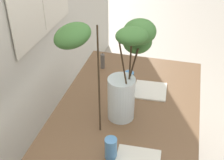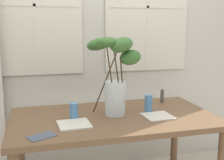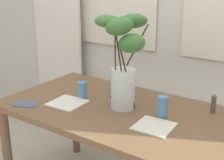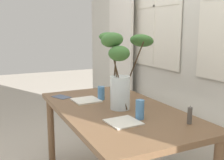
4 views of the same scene
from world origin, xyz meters
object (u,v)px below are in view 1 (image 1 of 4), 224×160
(dining_table, at_px, (124,130))
(drinking_glass_blue_right, at_px, (129,81))
(plate_square_right, at_px, (150,90))
(drinking_glass_blue_left, at_px, (111,148))
(vase_with_branches, at_px, (119,66))
(pillar_candle, at_px, (103,61))

(dining_table, height_order, drinking_glass_blue_right, drinking_glass_blue_right)
(plate_square_right, bearing_deg, drinking_glass_blue_left, 170.21)
(vase_with_branches, xyz_separation_m, pillar_candle, (0.52, 0.25, -0.30))
(vase_with_branches, relative_size, drinking_glass_blue_right, 4.53)
(drinking_glass_blue_right, height_order, pillar_candle, drinking_glass_blue_right)
(dining_table, xyz_separation_m, plate_square_right, (0.33, -0.11, 0.10))
(vase_with_branches, height_order, pillar_candle, vase_with_branches)
(vase_with_branches, distance_m, drinking_glass_blue_left, 0.44)
(vase_with_branches, height_order, plate_square_right, vase_with_branches)
(vase_with_branches, distance_m, drinking_glass_blue_right, 0.41)
(drinking_glass_blue_right, bearing_deg, vase_with_branches, 178.76)
(drinking_glass_blue_right, bearing_deg, dining_table, -173.39)
(drinking_glass_blue_left, height_order, drinking_glass_blue_right, drinking_glass_blue_right)
(drinking_glass_blue_right, bearing_deg, pillar_candle, 47.01)
(drinking_glass_blue_right, xyz_separation_m, plate_square_right, (0.02, -0.15, -0.07))
(vase_with_branches, bearing_deg, pillar_candle, 25.16)
(drinking_glass_blue_left, height_order, pillar_candle, pillar_candle)
(vase_with_branches, height_order, drinking_glass_blue_left, vase_with_branches)
(drinking_glass_blue_right, xyz_separation_m, pillar_candle, (0.24, 0.25, -0.01))
(dining_table, xyz_separation_m, vase_with_branches, (0.02, 0.04, 0.45))
(plate_square_right, height_order, pillar_candle, pillar_candle)
(pillar_candle, bearing_deg, drinking_glass_blue_left, -161.20)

